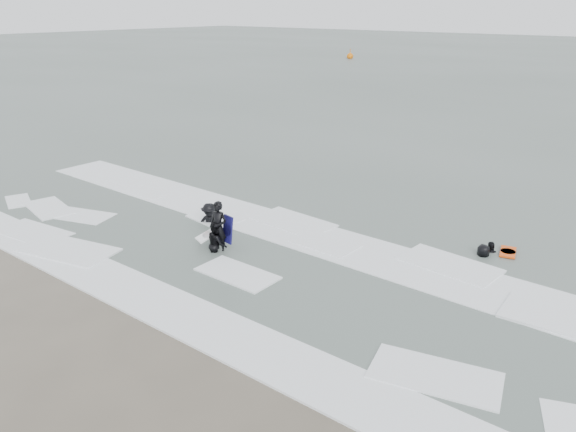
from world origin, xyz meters
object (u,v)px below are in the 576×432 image
Objects in this scene: surfer_right_far at (483,257)px; buoy at (350,56)px; surfer_centre at (219,252)px; surfer_right_near at (491,253)px; surfer_wading at (218,252)px; surfer_breaker at (210,225)px.

surfer_right_far is 0.97× the size of buoy.
buoy is at bearing -105.95° from surfer_right_far.
buoy reaches higher than surfer_centre.
surfer_centre reaches higher than surfer_right_far.
surfer_wading is at bearing -0.90° from surfer_right_near.
surfer_breaker is at bearing 134.95° from surfer_centre.
surfer_wading reaches higher than surfer_right_near.
surfer_breaker is 1.08× the size of surfer_right_far.
surfer_centre is at bearing -76.86° from surfer_breaker.
surfer_wading is (-0.04, -0.04, 0.00)m from surfer_centre.
surfer_right_near is at bearing -16.32° from surfer_breaker.
surfer_centre is 1.15× the size of surfer_right_far.
buoy is at bearing 110.89° from surfer_centre.
surfer_right_far is at bearing 40.44° from surfer_right_near.
surfer_centre is at bearing -0.91° from surfer_right_near.
surfer_wading is 1.01× the size of buoy.
surfer_breaker reaches higher than surfer_right_far.
buoy is (-44.26, 59.00, 0.42)m from surfer_right_near.
surfer_breaker is 10.36m from surfer_right_near.
surfer_right_near is at bearing -101.67° from surfer_wading.
surfer_right_far reaches higher than surfer_right_near.
surfer_wading is at bearing -60.37° from buoy.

